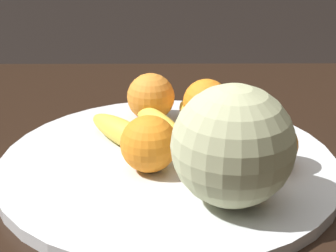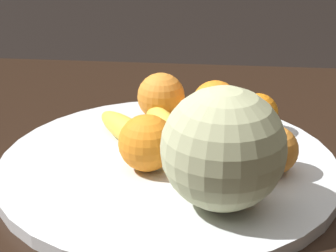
{
  "view_description": "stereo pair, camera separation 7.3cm",
  "coord_description": "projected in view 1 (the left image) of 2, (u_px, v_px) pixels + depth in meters",
  "views": [
    {
      "loc": [
        0.05,
        0.72,
        1.06
      ],
      "look_at": [
        0.04,
        0.05,
        0.77
      ],
      "focal_mm": 60.0,
      "sensor_mm": 36.0,
      "label": 1
    },
    {
      "loc": [
        -0.03,
        0.72,
        1.06
      ],
      "look_at": [
        0.04,
        0.05,
        0.77
      ],
      "focal_mm": 60.0,
      "sensor_mm": 36.0,
      "label": 2
    }
  ],
  "objects": [
    {
      "name": "kitchen_table",
      "position": [
        195.0,
        206.0,
        0.84
      ],
      "size": [
        1.63,
        0.88,
        0.71
      ],
      "color": "black",
      "rests_on": "ground_plane"
    },
    {
      "name": "fruit_bowl",
      "position": [
        168.0,
        165.0,
        0.75
      ],
      "size": [
        0.45,
        0.45,
        0.02
      ],
      "color": "silver",
      "rests_on": "kitchen_table"
    },
    {
      "name": "melon",
      "position": [
        233.0,
        146.0,
        0.63
      ],
      "size": [
        0.14,
        0.14,
        0.14
      ],
      "color": "#B2B789",
      "rests_on": "fruit_bowl"
    },
    {
      "name": "banana_bunch",
      "position": [
        160.0,
        128.0,
        0.8
      ],
      "size": [
        0.2,
        0.2,
        0.04
      ],
      "rotation": [
        0.0,
        0.0,
        5.15
      ],
      "color": "#473819",
      "rests_on": "fruit_bowl"
    },
    {
      "name": "orange_front_left",
      "position": [
        249.0,
        110.0,
        0.83
      ],
      "size": [
        0.06,
        0.06,
        0.06
      ],
      "color": "orange",
      "rests_on": "fruit_bowl"
    },
    {
      "name": "orange_front_right",
      "position": [
        246.0,
        132.0,
        0.76
      ],
      "size": [
        0.06,
        0.06,
        0.06
      ],
      "color": "orange",
      "rests_on": "fruit_bowl"
    },
    {
      "name": "orange_mid_center",
      "position": [
        274.0,
        145.0,
        0.72
      ],
      "size": [
        0.06,
        0.06,
        0.06
      ],
      "color": "orange",
      "rests_on": "fruit_bowl"
    },
    {
      "name": "orange_back_left",
      "position": [
        206.0,
        103.0,
        0.84
      ],
      "size": [
        0.07,
        0.07,
        0.07
      ],
      "color": "orange",
      "rests_on": "fruit_bowl"
    },
    {
      "name": "orange_back_right",
      "position": [
        149.0,
        144.0,
        0.71
      ],
      "size": [
        0.07,
        0.07,
        0.07
      ],
      "color": "orange",
      "rests_on": "fruit_bowl"
    },
    {
      "name": "orange_top_small",
      "position": [
        151.0,
        97.0,
        0.86
      ],
      "size": [
        0.07,
        0.07,
        0.07
      ],
      "color": "orange",
      "rests_on": "fruit_bowl"
    },
    {
      "name": "produce_tag",
      "position": [
        220.0,
        154.0,
        0.76
      ],
      "size": [
        0.08,
        0.08,
        0.0
      ],
      "rotation": [
        0.0,
        0.0,
        0.85
      ],
      "color": "white",
      "rests_on": "fruit_bowl"
    }
  ]
}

